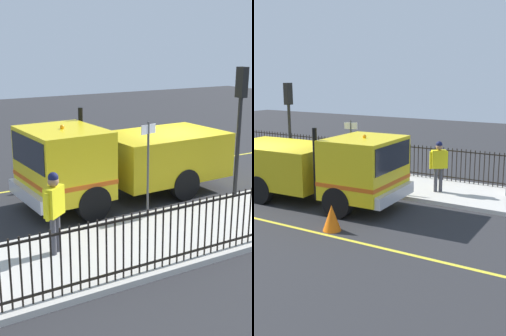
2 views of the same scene
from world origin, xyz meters
The scene contains 8 objects.
ground_plane centered at (0.00, 0.00, 0.00)m, with size 53.43×53.43×0.00m, color #2B2B2D.
sidewalk_slab centered at (3.47, 0.00, 0.07)m, with size 3.06×24.29×0.14m, color beige.
work_truck centered at (0.30, -2.37, 1.30)m, with size 2.71×6.56×2.69m.
worker_standing centered at (3.08, -5.37, 1.25)m, with size 0.50×0.55×1.82m.
iron_fence centered at (4.79, 0.00, 0.80)m, with size 0.04×20.68×1.31m.
traffic_light_near centered at (2.14, 0.70, 2.82)m, with size 0.31×0.22×3.77m.
traffic_cone centered at (-1.72, -4.27, 0.37)m, with size 0.51×0.51×0.73m, color orange.
street_sign centered at (2.05, -2.34, 1.68)m, with size 0.14×0.49×2.48m.
Camera 2 is at (-10.89, -11.30, 4.30)m, focal length 46.59 mm.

